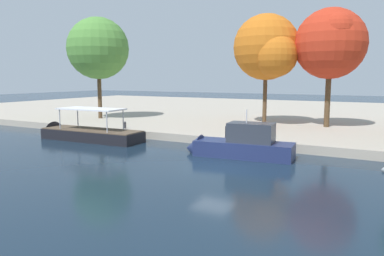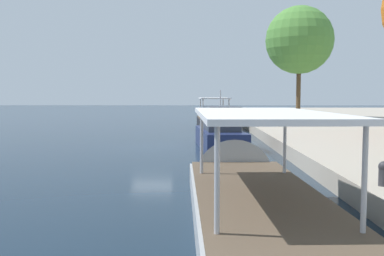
% 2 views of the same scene
% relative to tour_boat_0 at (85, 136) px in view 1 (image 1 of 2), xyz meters
% --- Properties ---
extents(ground_plane, '(220.00, 220.00, 0.00)m').
position_rel_tour_boat_0_xyz_m(ground_plane, '(15.44, -4.29, -0.33)').
color(ground_plane, '#142333').
extents(dock_promenade, '(120.00, 55.00, 0.72)m').
position_rel_tour_boat_0_xyz_m(dock_promenade, '(15.44, 30.54, 0.03)').
color(dock_promenade, '#A39989').
rests_on(dock_promenade, ground_plane).
extents(tour_boat_0, '(11.33, 3.27, 4.09)m').
position_rel_tour_boat_0_xyz_m(tour_boat_0, '(0.00, 0.00, 0.00)').
color(tour_boat_0, black).
rests_on(tour_boat_0, ground_plane).
extents(motor_yacht_1, '(8.35, 3.01, 4.27)m').
position_rel_tour_boat_0_xyz_m(motor_yacht_1, '(15.45, -0.16, 0.37)').
color(motor_yacht_1, navy).
rests_on(motor_yacht_1, ground_plane).
extents(mooring_bollard_0, '(0.29, 0.29, 0.70)m').
position_rel_tour_boat_0_xyz_m(mooring_bollard_0, '(1.77, 3.80, 0.77)').
color(mooring_bollard_0, '#2D2D33').
rests_on(mooring_bollard_0, dock_promenade).
extents(tree_0, '(7.30, 7.28, 11.90)m').
position_rel_tour_boat_0_xyz_m(tree_0, '(13.00, 14.20, 8.55)').
color(tree_0, '#4C3823').
rests_on(tree_0, dock_promenade).
extents(tree_1, '(7.11, 7.11, 12.01)m').
position_rel_tour_boat_0_xyz_m(tree_1, '(19.48, 14.63, 8.89)').
color(tree_1, '#4C3823').
rests_on(tree_1, dock_promenade).
extents(tree_3, '(7.55, 7.55, 12.41)m').
position_rel_tour_boat_0_xyz_m(tree_3, '(-6.99, 9.75, 8.86)').
color(tree_3, '#4C3823').
rests_on(tree_3, dock_promenade).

